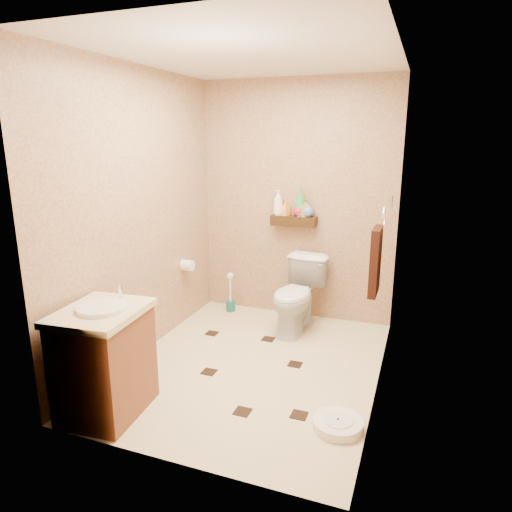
% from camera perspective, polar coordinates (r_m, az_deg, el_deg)
% --- Properties ---
extents(ground, '(2.50, 2.50, 0.00)m').
position_cam_1_polar(ground, '(3.89, -0.44, -13.52)').
color(ground, beige).
rests_on(ground, ground).
extents(wall_back, '(2.00, 0.04, 2.40)m').
position_cam_1_polar(wall_back, '(4.66, 5.05, 6.73)').
color(wall_back, tan).
rests_on(wall_back, ground).
extents(wall_front, '(2.00, 0.04, 2.40)m').
position_cam_1_polar(wall_front, '(2.39, -11.23, -1.00)').
color(wall_front, tan).
rests_on(wall_front, ground).
extents(wall_left, '(0.04, 2.50, 2.40)m').
position_cam_1_polar(wall_left, '(3.95, -14.21, 4.94)').
color(wall_left, tan).
rests_on(wall_left, ground).
extents(wall_right, '(0.04, 2.50, 2.40)m').
position_cam_1_polar(wall_right, '(3.27, 16.12, 2.88)').
color(wall_right, tan).
rests_on(wall_right, ground).
extents(ceiling, '(2.00, 2.50, 0.02)m').
position_cam_1_polar(ceiling, '(3.48, -0.53, 23.99)').
color(ceiling, silver).
rests_on(ceiling, wall_back).
extents(wall_shelf, '(0.46, 0.14, 0.10)m').
position_cam_1_polar(wall_shelf, '(4.61, 4.73, 4.39)').
color(wall_shelf, '#311F0D').
rests_on(wall_shelf, wall_back).
extents(floor_accents, '(1.25, 1.28, 0.01)m').
position_cam_1_polar(floor_accents, '(3.84, -0.42, -13.86)').
color(floor_accents, black).
rests_on(floor_accents, ground).
extents(toilet, '(0.48, 0.74, 0.71)m').
position_cam_1_polar(toilet, '(4.43, 5.15, -4.93)').
color(toilet, white).
rests_on(toilet, ground).
extents(vanity, '(0.55, 0.65, 0.86)m').
position_cam_1_polar(vanity, '(3.30, -18.39, -12.22)').
color(vanity, brown).
rests_on(vanity, ground).
extents(bathroom_scale, '(0.38, 0.38, 0.07)m').
position_cam_1_polar(bathroom_scale, '(3.19, 10.19, -19.96)').
color(bathroom_scale, white).
rests_on(bathroom_scale, ground).
extents(toilet_brush, '(0.10, 0.10, 0.44)m').
position_cam_1_polar(toilet_brush, '(4.96, -3.21, -5.22)').
color(toilet_brush, '#175C5B').
rests_on(toilet_brush, ground).
extents(towel_ring, '(0.12, 0.30, 0.76)m').
position_cam_1_polar(towel_ring, '(3.58, 14.79, -0.25)').
color(towel_ring, silver).
rests_on(towel_ring, wall_right).
extents(toilet_paper, '(0.12, 0.11, 0.12)m').
position_cam_1_polar(toilet_paper, '(4.59, -8.57, -1.15)').
color(toilet_paper, white).
rests_on(toilet_paper, wall_left).
extents(bottle_a, '(0.14, 0.14, 0.26)m').
position_cam_1_polar(bottle_a, '(4.63, 2.80, 6.69)').
color(bottle_a, white).
rests_on(bottle_a, wall_shelf).
extents(bottle_b, '(0.09, 0.09, 0.15)m').
position_cam_1_polar(bottle_b, '(4.62, 3.68, 6.00)').
color(bottle_b, '#FFA235').
rests_on(bottle_b, wall_shelf).
extents(bottle_c, '(0.15, 0.15, 0.15)m').
position_cam_1_polar(bottle_c, '(4.58, 5.38, 5.89)').
color(bottle_c, red).
rests_on(bottle_c, wall_shelf).
extents(bottle_d, '(0.11, 0.11, 0.27)m').
position_cam_1_polar(bottle_d, '(4.57, 5.56, 6.62)').
color(bottle_d, '#349E5A').
rests_on(bottle_d, wall_shelf).
extents(bottle_e, '(0.11, 0.11, 0.18)m').
position_cam_1_polar(bottle_e, '(4.56, 6.16, 6.03)').
color(bottle_e, '#D37A46').
rests_on(bottle_e, wall_shelf).
extents(bottle_f, '(0.16, 0.16, 0.15)m').
position_cam_1_polar(bottle_f, '(4.56, 6.47, 5.85)').
color(bottle_f, '#4A7FBB').
rests_on(bottle_f, wall_shelf).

